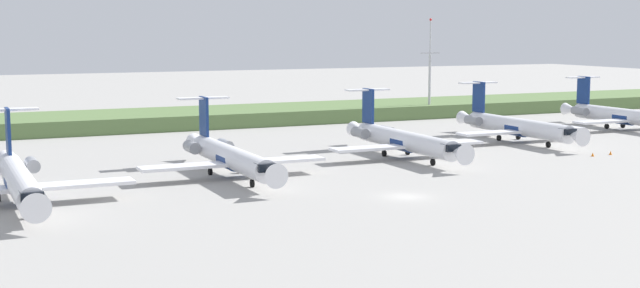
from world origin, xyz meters
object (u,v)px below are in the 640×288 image
(regional_jet_sixth, at_px, (623,115))
(regional_jet_second, at_px, (19,179))
(safety_cone_front_marker, at_px, (593,154))
(regional_jet_fifth, at_px, (516,126))
(safety_cone_mid_marker, at_px, (611,153))
(regional_jet_third, at_px, (229,156))
(regional_jet_fourth, at_px, (403,139))
(antenna_mast, at_px, (430,77))

(regional_jet_sixth, bearing_deg, regional_jet_second, -166.65)
(regional_jet_second, relative_size, safety_cone_front_marker, 56.36)
(regional_jet_fifth, distance_m, safety_cone_front_marker, 18.04)
(regional_jet_sixth, relative_size, safety_cone_mid_marker, 56.36)
(regional_jet_third, bearing_deg, regional_jet_fourth, 10.42)
(regional_jet_second, distance_m, safety_cone_mid_marker, 80.41)
(regional_jet_third, distance_m, safety_cone_front_marker, 52.31)
(regional_jet_sixth, relative_size, antenna_mast, 1.55)
(regional_jet_fourth, height_order, regional_jet_sixth, same)
(antenna_mast, xyz_separation_m, safety_cone_front_marker, (-7.32, -55.65, -8.08))
(regional_jet_third, xyz_separation_m, regional_jet_sixth, (79.90, 18.22, 0.00))
(regional_jet_third, relative_size, antenna_mast, 1.55)
(regional_jet_fourth, bearing_deg, safety_cone_front_marker, -22.51)
(antenna_mast, bearing_deg, regional_jet_third, -139.70)
(regional_jet_sixth, distance_m, safety_cone_front_marker, 36.61)
(regional_jet_second, height_order, safety_cone_front_marker, regional_jet_second)
(regional_jet_second, relative_size, regional_jet_fifth, 1.00)
(regional_jet_fifth, bearing_deg, regional_jet_second, -166.02)
(safety_cone_mid_marker, bearing_deg, regional_jet_fourth, 160.28)
(antenna_mast, bearing_deg, regional_jet_sixth, -57.28)
(regional_jet_fifth, distance_m, safety_cone_mid_marker, 18.16)
(regional_jet_fourth, relative_size, safety_cone_front_marker, 56.36)
(regional_jet_fourth, relative_size, safety_cone_mid_marker, 56.36)
(regional_jet_second, xyz_separation_m, regional_jet_third, (24.95, 6.67, 0.00))
(regional_jet_second, relative_size, regional_jet_third, 1.00)
(safety_cone_front_marker, bearing_deg, regional_jet_second, -179.03)
(regional_jet_sixth, bearing_deg, antenna_mast, 122.72)
(regional_jet_second, xyz_separation_m, regional_jet_sixth, (104.86, 24.89, 0.00))
(regional_jet_sixth, bearing_deg, safety_cone_mid_marker, -136.29)
(regional_jet_fourth, bearing_deg, antenna_mast, 54.55)
(regional_jet_fourth, xyz_separation_m, antenna_mast, (32.26, 45.31, 5.81))
(regional_jet_fifth, xyz_separation_m, safety_cone_front_marker, (-0.21, -17.90, -2.26))
(regional_jet_third, relative_size, safety_cone_mid_marker, 56.36)
(regional_jet_second, bearing_deg, regional_jet_fifth, 13.98)
(regional_jet_fourth, bearing_deg, safety_cone_mid_marker, -19.72)
(safety_cone_mid_marker, bearing_deg, regional_jet_sixth, 43.71)
(regional_jet_fourth, xyz_separation_m, regional_jet_fifth, (25.15, 7.56, 0.00))
(safety_cone_front_marker, height_order, safety_cone_mid_marker, same)
(regional_jet_third, xyz_separation_m, safety_cone_front_marker, (51.99, -5.36, -2.26))
(regional_jet_fourth, height_order, regional_jet_fifth, same)
(regional_jet_fourth, xyz_separation_m, safety_cone_mid_marker, (28.36, -10.17, -2.26))
(regional_jet_second, bearing_deg, safety_cone_front_marker, 0.97)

